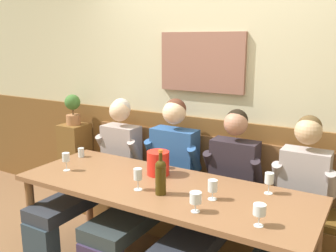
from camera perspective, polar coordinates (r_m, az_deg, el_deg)
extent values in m
cube|color=beige|center=(3.52, 7.18, 6.01)|extent=(6.80, 0.08, 2.80)
cube|color=#8B5A4A|center=(3.49, 5.15, 9.64)|extent=(0.83, 0.04, 0.54)
cube|color=brown|center=(3.67, 6.46, -7.36)|extent=(6.80, 0.03, 1.10)
cube|color=brown|center=(3.61, 4.82, -13.37)|extent=(2.59, 0.42, 0.44)
cube|color=brown|center=(3.51, 4.90, -9.79)|extent=(2.54, 0.39, 0.05)
cube|color=brown|center=(3.59, 6.30, -5.06)|extent=(2.59, 0.04, 0.45)
cube|color=brown|center=(2.86, -0.89, -9.42)|extent=(2.29, 0.84, 0.04)
cylinder|color=brown|center=(3.44, -20.03, -13.10)|extent=(0.07, 0.07, 0.71)
cylinder|color=brown|center=(3.87, -12.00, -9.56)|extent=(0.07, 0.07, 0.71)
cylinder|color=brown|center=(3.01, 21.62, -17.20)|extent=(0.07, 0.07, 0.71)
cube|color=#293641|center=(3.35, -18.71, -16.90)|extent=(0.29, 0.14, 0.38)
cube|color=#2A2F37|center=(3.55, -12.86, -10.38)|extent=(0.32, 1.10, 0.11)
cube|color=#A1918E|center=(3.87, -7.11, -3.47)|extent=(0.38, 0.21, 0.48)
sphere|color=beige|center=(3.76, -7.37, 2.30)|extent=(0.21, 0.21, 0.21)
sphere|color=beige|center=(3.78, -7.15, 2.75)|extent=(0.19, 0.19, 0.19)
cylinder|color=#A1918E|center=(3.95, -9.80, -2.96)|extent=(0.08, 0.20, 0.27)
cylinder|color=#A1918E|center=(3.71, -5.04, -3.86)|extent=(0.08, 0.20, 0.27)
cube|color=#2B3436|center=(3.18, -4.39, -12.90)|extent=(0.36, 1.10, 0.11)
cube|color=#29518C|center=(3.53, 1.00, -4.64)|extent=(0.43, 0.20, 0.53)
sphere|color=beige|center=(3.41, 0.94, 2.06)|extent=(0.22, 0.22, 0.22)
sphere|color=brown|center=(3.43, 1.15, 2.57)|extent=(0.20, 0.20, 0.20)
cylinder|color=#29518C|center=(3.60, -2.49, -3.87)|extent=(0.08, 0.20, 0.27)
cylinder|color=#29518C|center=(3.38, 4.05, -5.01)|extent=(0.08, 0.20, 0.27)
cube|color=#242831|center=(2.92, 5.58, -15.46)|extent=(0.34, 1.10, 0.11)
cube|color=#292128|center=(3.30, 10.05, -6.39)|extent=(0.40, 0.19, 0.50)
sphere|color=#AB735A|center=(3.18, 10.27, 0.38)|extent=(0.20, 0.20, 0.20)
sphere|color=black|center=(3.20, 10.45, 0.90)|extent=(0.19, 0.19, 0.19)
cylinder|color=#292128|center=(3.33, 6.40, -5.72)|extent=(0.08, 0.20, 0.27)
cylinder|color=#292128|center=(3.19, 13.40, -6.84)|extent=(0.08, 0.20, 0.27)
cube|color=#27363A|center=(2.76, 17.09, -17.81)|extent=(0.31, 1.10, 0.11)
cube|color=#9F9494|center=(3.16, 20.03, -7.85)|extent=(0.37, 0.20, 0.50)
sphere|color=tan|center=(3.03, 20.58, -0.76)|extent=(0.20, 0.20, 0.20)
sphere|color=brown|center=(3.05, 20.71, -0.19)|extent=(0.19, 0.19, 0.19)
cylinder|color=#9F9494|center=(3.15, 16.40, -7.25)|extent=(0.08, 0.20, 0.27)
cylinder|color=#9F9494|center=(3.09, 23.51, -8.23)|extent=(0.08, 0.20, 0.27)
cylinder|color=red|center=(3.05, -1.52, -5.65)|extent=(0.18, 0.18, 0.19)
cylinder|color=#3B2D0B|center=(2.67, -1.16, -8.37)|extent=(0.08, 0.08, 0.20)
sphere|color=#3B2D0B|center=(2.63, -1.17, -6.07)|extent=(0.08, 0.08, 0.08)
cylinder|color=#3B2D0B|center=(2.61, -1.18, -4.99)|extent=(0.03, 0.03, 0.08)
cylinder|color=orange|center=(2.60, -1.18, -3.89)|extent=(0.03, 0.03, 0.02)
cylinder|color=silver|center=(2.79, -4.57, -9.61)|extent=(0.06, 0.06, 0.00)
cylinder|color=silver|center=(2.77, -4.58, -8.85)|extent=(0.01, 0.01, 0.08)
cylinder|color=silver|center=(2.74, -4.61, -7.30)|extent=(0.06, 0.06, 0.08)
cylinder|color=silver|center=(2.81, 15.02, -9.85)|extent=(0.06, 0.06, 0.00)
cylinder|color=silver|center=(2.80, 15.07, -9.11)|extent=(0.01, 0.01, 0.07)
cylinder|color=silver|center=(2.77, 15.16, -7.66)|extent=(0.06, 0.06, 0.08)
cylinder|color=#DFD078|center=(2.78, 15.13, -8.10)|extent=(0.06, 0.06, 0.03)
cylinder|color=silver|center=(2.35, 13.62, -14.52)|extent=(0.06, 0.06, 0.00)
cylinder|color=silver|center=(2.33, 13.67, -13.73)|extent=(0.01, 0.01, 0.07)
cylinder|color=silver|center=(2.30, 13.76, -12.24)|extent=(0.08, 0.08, 0.06)
cylinder|color=#E9E588|center=(2.31, 13.73, -12.72)|extent=(0.07, 0.07, 0.02)
cylinder|color=silver|center=(2.64, 6.76, -10.98)|extent=(0.06, 0.06, 0.00)
cylinder|color=silver|center=(2.63, 6.78, -10.38)|extent=(0.01, 0.01, 0.06)
cylinder|color=silver|center=(2.61, 6.82, -9.00)|extent=(0.07, 0.07, 0.08)
cylinder|color=silver|center=(2.46, 4.19, -12.83)|extent=(0.06, 0.06, 0.00)
cylinder|color=silver|center=(2.45, 4.20, -12.19)|extent=(0.01, 0.01, 0.06)
cylinder|color=silver|center=(2.42, 4.22, -10.81)|extent=(0.08, 0.08, 0.07)
cylinder|color=silver|center=(3.28, -15.16, -6.51)|extent=(0.06, 0.06, 0.00)
cylinder|color=silver|center=(3.26, -15.20, -5.83)|extent=(0.01, 0.01, 0.08)
cylinder|color=silver|center=(3.24, -15.28, -4.58)|extent=(0.06, 0.06, 0.07)
cylinder|color=silver|center=(3.23, -1.72, -6.35)|extent=(0.07, 0.07, 0.00)
cylinder|color=silver|center=(3.22, -1.72, -5.79)|extent=(0.01, 0.01, 0.06)
cylinder|color=silver|center=(3.20, -1.73, -4.60)|extent=(0.08, 0.08, 0.08)
cylinder|color=silver|center=(3.60, -13.08, -3.94)|extent=(0.06, 0.06, 0.09)
cube|color=brown|center=(4.43, -13.83, -5.43)|extent=(0.28, 0.28, 0.90)
cylinder|color=#AA6E45|center=(4.30, -14.20, 0.95)|extent=(0.16, 0.16, 0.11)
cylinder|color=brown|center=(4.28, -14.27, 2.15)|extent=(0.02, 0.02, 0.07)
sphere|color=#3F6D2F|center=(4.26, -14.34, 3.54)|extent=(0.17, 0.17, 0.17)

